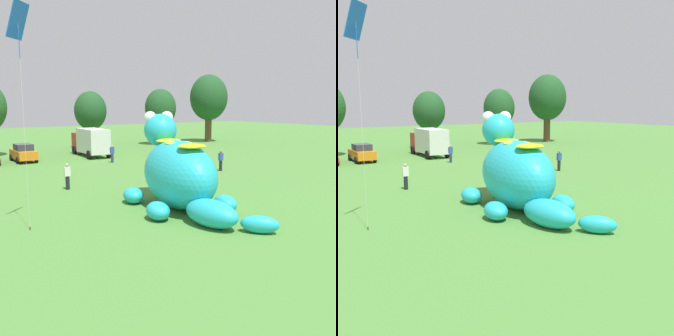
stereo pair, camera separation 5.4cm
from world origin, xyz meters
TOP-DOWN VIEW (x-y plane):
  - ground_plane at (0.00, 0.00)m, footprint 160.00×160.00m
  - giant_inflatable_creature at (-0.79, 0.09)m, footprint 5.92×10.20m
  - car_orange at (-3.20, 22.24)m, footprint 1.96×4.11m
  - box_truck at (3.81, 22.33)m, footprint 2.64×6.50m
  - tree_centre_left at (6.95, 29.40)m, footprint 4.00×4.00m
  - tree_centre at (16.72, 28.35)m, footprint 4.26×4.26m
  - tree_centre_right at (24.83, 27.81)m, footprint 5.50×5.50m
  - spectator_near_inflatable at (8.93, 7.51)m, footprint 0.38×0.26m
  - spectator_mid_field at (3.58, 16.82)m, footprint 0.38×0.26m
  - spectator_by_cars at (4.82, 5.69)m, footprint 0.38×0.26m
  - spectator_wandering at (-4.15, 7.75)m, footprint 0.38×0.26m
  - tethered_flying_kite at (-8.48, 0.68)m, footprint 1.13×1.13m

SIDE VIEW (x-z plane):
  - ground_plane at x=0.00m, z-range 0.00..0.00m
  - spectator_near_inflatable at x=8.93m, z-range 0.00..1.71m
  - spectator_mid_field at x=3.58m, z-range 0.00..1.71m
  - spectator_by_cars at x=4.82m, z-range 0.00..1.71m
  - spectator_wandering at x=-4.15m, z-range 0.00..1.71m
  - car_orange at x=-3.20m, z-range 0.00..1.72m
  - box_truck at x=3.81m, z-range 0.13..3.08m
  - giant_inflatable_creature at x=-0.79m, z-range -0.68..4.39m
  - tree_centre_left at x=6.95m, z-range 1.09..8.19m
  - tree_centre at x=16.72m, z-range 1.16..8.73m
  - tree_centre_right at x=24.83m, z-range 1.50..11.27m
  - tethered_flying_kite at x=-8.48m, z-range 3.89..13.44m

